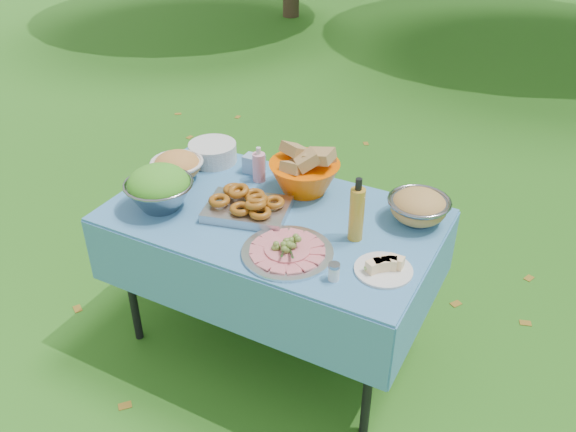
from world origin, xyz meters
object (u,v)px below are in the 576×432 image
at_px(salad_bowl, 159,188).
at_px(plate_stack, 213,152).
at_px(charcuterie_platter, 287,245).
at_px(pasta_bowl_steel, 419,206).
at_px(picnic_table, 274,280).
at_px(oil_bottle, 357,209).
at_px(bread_bowl, 304,170).

distance_m(salad_bowl, plate_stack, 0.49).
bearing_deg(charcuterie_platter, pasta_bowl_steel, 51.50).
distance_m(plate_stack, charcuterie_platter, 0.89).
relative_size(picnic_table, plate_stack, 5.97).
xyz_separation_m(plate_stack, oil_bottle, (0.92, -0.30, 0.09)).
bearing_deg(bread_bowl, charcuterie_platter, -70.86).
bearing_deg(oil_bottle, charcuterie_platter, -130.78).
relative_size(bread_bowl, oil_bottle, 1.16).
distance_m(plate_stack, pasta_bowl_steel, 1.10).
distance_m(picnic_table, oil_bottle, 0.66).
xyz_separation_m(salad_bowl, charcuterie_platter, (0.68, -0.05, -0.06)).
xyz_separation_m(picnic_table, charcuterie_platter, (0.20, -0.23, 0.42)).
bearing_deg(plate_stack, pasta_bowl_steel, -2.21).
bearing_deg(picnic_table, salad_bowl, -158.85).
relative_size(picnic_table, charcuterie_platter, 3.87).
height_order(plate_stack, oil_bottle, oil_bottle).
relative_size(salad_bowl, plate_stack, 1.25).
xyz_separation_m(plate_stack, pasta_bowl_steel, (1.10, -0.04, 0.02)).
bearing_deg(charcuterie_platter, plate_stack, 143.54).
distance_m(picnic_table, plate_stack, 0.74).
relative_size(picnic_table, pasta_bowl_steel, 5.43).
bearing_deg(oil_bottle, salad_bowl, -168.12).
height_order(pasta_bowl_steel, charcuterie_platter, pasta_bowl_steel).
xyz_separation_m(bread_bowl, oil_bottle, (0.37, -0.25, 0.03)).
bearing_deg(pasta_bowl_steel, oil_bottle, -126.32).
bearing_deg(plate_stack, picnic_table, -29.88).
height_order(salad_bowl, plate_stack, salad_bowl).
height_order(picnic_table, salad_bowl, salad_bowl).
relative_size(picnic_table, bread_bowl, 4.38).
xyz_separation_m(picnic_table, bread_bowl, (0.03, 0.25, 0.49)).
distance_m(plate_stack, bread_bowl, 0.55).
distance_m(picnic_table, pasta_bowl_steel, 0.78).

